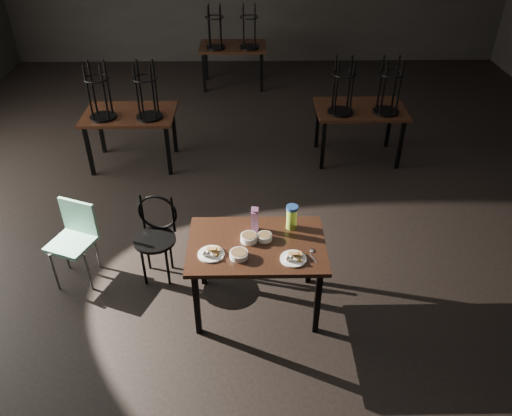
{
  "coord_description": "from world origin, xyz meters",
  "views": [
    {
      "loc": [
        -0.17,
        -4.5,
        3.47
      ],
      "look_at": [
        -0.12,
        -0.72,
        0.85
      ],
      "focal_mm": 35.0,
      "sensor_mm": 36.0,
      "label": 1
    }
  ],
  "objects_px": {
    "water_bottle": "(292,217)",
    "juice_carton": "(255,219)",
    "school_chair": "(75,235)",
    "bentwood_chair": "(156,232)",
    "main_table": "(257,251)"
  },
  "relations": [
    {
      "from": "juice_carton",
      "to": "water_bottle",
      "type": "xyz_separation_m",
      "value": [
        0.33,
        0.03,
        0.0
      ]
    },
    {
      "from": "juice_carton",
      "to": "school_chair",
      "type": "xyz_separation_m",
      "value": [
        -1.75,
        0.26,
        -0.36
      ]
    },
    {
      "from": "water_bottle",
      "to": "juice_carton",
      "type": "bearing_deg",
      "value": -175.59
    },
    {
      "from": "main_table",
      "to": "bentwood_chair",
      "type": "bearing_deg",
      "value": 153.06
    },
    {
      "from": "school_chair",
      "to": "water_bottle",
      "type": "bearing_deg",
      "value": 15.2
    },
    {
      "from": "juice_carton",
      "to": "water_bottle",
      "type": "height_order",
      "value": "juice_carton"
    },
    {
      "from": "main_table",
      "to": "bentwood_chair",
      "type": "distance_m",
      "value": 1.1
    },
    {
      "from": "main_table",
      "to": "juice_carton",
      "type": "xyz_separation_m",
      "value": [
        -0.01,
        0.2,
        0.19
      ]
    },
    {
      "from": "water_bottle",
      "to": "school_chair",
      "type": "relative_size",
      "value": 0.28
    },
    {
      "from": "water_bottle",
      "to": "bentwood_chair",
      "type": "distance_m",
      "value": 1.37
    },
    {
      "from": "juice_carton",
      "to": "main_table",
      "type": "bearing_deg",
      "value": -86.75
    },
    {
      "from": "juice_carton",
      "to": "water_bottle",
      "type": "distance_m",
      "value": 0.33
    },
    {
      "from": "main_table",
      "to": "water_bottle",
      "type": "distance_m",
      "value": 0.44
    },
    {
      "from": "bentwood_chair",
      "to": "water_bottle",
      "type": "bearing_deg",
      "value": -3.76
    },
    {
      "from": "water_bottle",
      "to": "school_chair",
      "type": "bearing_deg",
      "value": 173.51
    }
  ]
}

